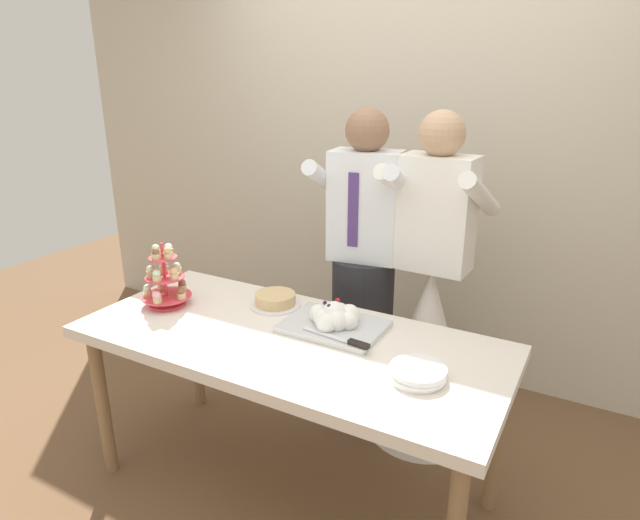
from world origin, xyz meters
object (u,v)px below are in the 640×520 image
at_px(person_bride, 428,331).
at_px(plate_stack, 417,373).
at_px(dessert_table, 289,352).
at_px(main_cake_tray, 334,320).
at_px(person_groom, 363,290).
at_px(cupcake_stand, 165,280).
at_px(round_cake, 275,300).

bearing_deg(person_bride, plate_stack, -75.30).
distance_m(dessert_table, main_cake_tray, 0.23).
xyz_separation_m(plate_stack, person_groom, (-0.55, 0.73, -0.05)).
xyz_separation_m(plate_stack, person_bride, (-0.20, 0.76, -0.21)).
bearing_deg(main_cake_tray, cupcake_stand, -169.03).
relative_size(plate_stack, person_bride, 0.13).
xyz_separation_m(person_groom, person_bride, (0.35, 0.02, -0.16)).
bearing_deg(person_groom, round_cake, -119.39).
bearing_deg(plate_stack, cupcake_stand, 177.59).
distance_m(main_cake_tray, round_cake, 0.36).
bearing_deg(main_cake_tray, person_bride, 65.82).
bearing_deg(cupcake_stand, main_cake_tray, 10.97).
xyz_separation_m(cupcake_stand, round_cake, (0.45, 0.24, -0.10)).
bearing_deg(round_cake, person_groom, 60.61).
relative_size(dessert_table, main_cake_tray, 4.14).
height_order(round_cake, person_groom, person_groom).
bearing_deg(round_cake, plate_stack, -20.03).
height_order(person_groom, person_bride, same).
bearing_deg(main_cake_tray, round_cake, 166.89).
height_order(dessert_table, person_groom, person_groom).
bearing_deg(dessert_table, round_cake, 133.20).
height_order(round_cake, person_bride, person_bride).
relative_size(plate_stack, person_groom, 0.13).
bearing_deg(round_cake, main_cake_tray, -13.11).
bearing_deg(plate_stack, person_bride, 104.70).
bearing_deg(plate_stack, dessert_table, 174.22).
relative_size(main_cake_tray, round_cake, 1.81).
bearing_deg(dessert_table, person_groom, 87.45).
relative_size(dessert_table, person_bride, 1.08).
xyz_separation_m(main_cake_tray, person_bride, (0.25, 0.55, -0.23)).
xyz_separation_m(cupcake_stand, person_groom, (0.70, 0.68, -0.15)).
height_order(cupcake_stand, person_groom, person_groom).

